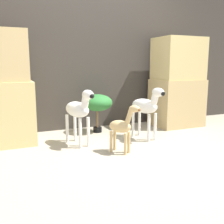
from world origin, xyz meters
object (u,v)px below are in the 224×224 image
at_px(zebra_left, 79,109).
at_px(giraffe_figurine, 122,126).
at_px(potted_palm_front, 97,103).
at_px(zebra_right, 146,106).

bearing_deg(zebra_left, giraffe_figurine, -52.66).
distance_m(giraffe_figurine, potted_palm_front, 0.98).
distance_m(zebra_right, zebra_left, 0.89).
height_order(zebra_right, potted_palm_front, zebra_right).
relative_size(zebra_left, giraffe_figurine, 1.26).
distance_m(zebra_right, giraffe_figurine, 0.67).
xyz_separation_m(zebra_left, potted_palm_front, (0.42, 0.50, -0.02)).
height_order(zebra_right, giraffe_figurine, zebra_right).
height_order(zebra_left, giraffe_figurine, zebra_left).
relative_size(zebra_right, zebra_left, 1.00).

